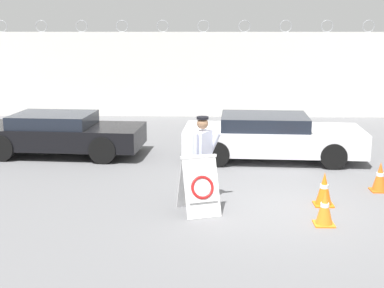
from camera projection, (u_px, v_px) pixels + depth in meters
ground_plane at (278, 206)px, 10.67m from camera, size 90.00×90.00×0.00m
perimeter_wall at (244, 75)px, 21.21m from camera, size 36.00×0.30×3.79m
barricade_sign at (199, 185)px, 10.19m from camera, size 0.89×0.97×1.13m
security_guard at (203, 155)px, 10.69m from camera, size 0.59×0.59×1.78m
traffic_cone_near at (380, 177)px, 11.60m from camera, size 0.37×0.37×0.65m
traffic_cone_mid at (325, 208)px, 9.60m from camera, size 0.36×0.36×0.65m
traffic_cone_far at (324, 189)px, 10.67m from camera, size 0.38×0.38×0.68m
parked_car_front_coupe at (60, 133)px, 14.89m from camera, size 4.57×2.18×1.17m
parked_car_rear_sedan at (271, 137)px, 14.36m from camera, size 4.83×2.22×1.21m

